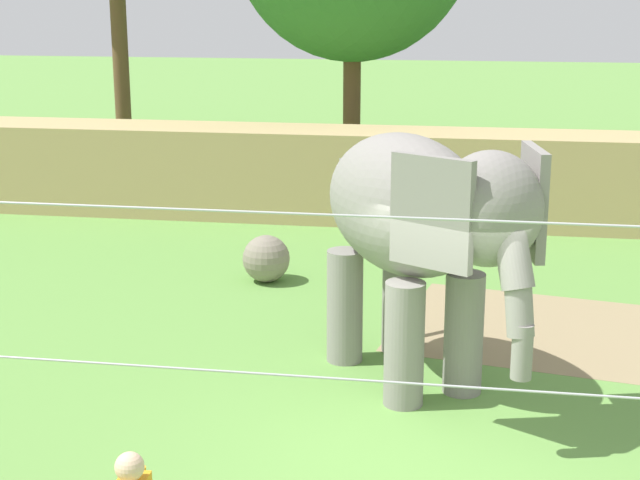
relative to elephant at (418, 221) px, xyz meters
name	(u,v)px	position (x,y,z in m)	size (l,w,h in m)	color
ground_plane	(407,450)	(0.06, -1.84, -2.17)	(120.00, 120.00, 0.00)	#609342
dirt_patch	(617,338)	(2.82, 2.18, -2.16)	(6.35, 3.40, 0.01)	#937F5B
embankment_wall	(447,177)	(0.06, 9.06, -1.18)	(36.00, 1.80, 1.97)	tan
elephant	(418,221)	(0.00, 0.00, 0.00)	(3.32, 3.92, 3.27)	gray
enrichment_ball	(266,259)	(-2.85, 4.08, -1.75)	(0.82, 0.82, 0.82)	gray
cable_fence	(386,409)	(0.06, -4.54, -0.45)	(9.64, 0.23, 3.42)	brown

